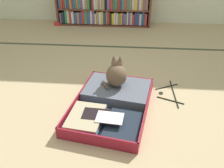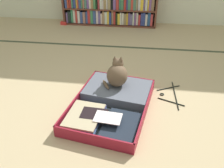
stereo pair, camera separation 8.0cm
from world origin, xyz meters
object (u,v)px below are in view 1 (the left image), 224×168
(clothes_hanger, at_px, (170,93))
(bookshelf, at_px, (103,2))
(black_cat, at_px, (116,74))
(small_red_pouch, at_px, (58,24))
(open_suitcase, at_px, (112,101))

(clothes_hanger, bearing_deg, bookshelf, 113.27)
(black_cat, relative_size, small_red_pouch, 2.79)
(black_cat, bearing_deg, bookshelf, 99.73)
(black_cat, bearing_deg, open_suitcase, -97.39)
(clothes_hanger, height_order, small_red_pouch, small_red_pouch)
(bookshelf, height_order, small_red_pouch, bookshelf)
(bookshelf, bearing_deg, open_suitcase, -81.76)
(clothes_hanger, relative_size, small_red_pouch, 4.66)
(bookshelf, distance_m, black_cat, 2.10)
(bookshelf, relative_size, clothes_hanger, 3.29)
(open_suitcase, relative_size, black_cat, 3.53)
(clothes_hanger, bearing_deg, black_cat, -176.37)
(open_suitcase, distance_m, small_red_pouch, 2.40)
(black_cat, bearing_deg, small_red_pouch, 119.88)
(bookshelf, xyz_separation_m, black_cat, (0.35, -2.06, -0.16))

